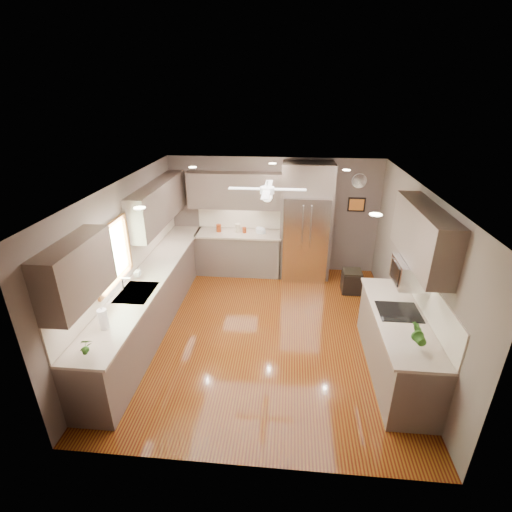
% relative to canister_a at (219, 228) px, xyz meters
% --- Properties ---
extents(floor, '(5.00, 5.00, 0.00)m').
position_rel_canister_a_xyz_m(floor, '(1.16, -2.21, -1.02)').
color(floor, '#471409').
rests_on(floor, ground).
extents(ceiling, '(5.00, 5.00, 0.00)m').
position_rel_canister_a_xyz_m(ceiling, '(1.16, -2.21, 1.48)').
color(ceiling, white).
rests_on(ceiling, ground).
extents(wall_back, '(4.50, 0.00, 4.50)m').
position_rel_canister_a_xyz_m(wall_back, '(1.16, 0.29, 0.23)').
color(wall_back, brown).
rests_on(wall_back, ground).
extents(wall_front, '(4.50, 0.00, 4.50)m').
position_rel_canister_a_xyz_m(wall_front, '(1.16, -4.71, 0.23)').
color(wall_front, brown).
rests_on(wall_front, ground).
extents(wall_left, '(0.00, 5.00, 5.00)m').
position_rel_canister_a_xyz_m(wall_left, '(-1.09, -2.21, 0.23)').
color(wall_left, brown).
rests_on(wall_left, ground).
extents(wall_right, '(0.00, 5.00, 5.00)m').
position_rel_canister_a_xyz_m(wall_right, '(3.41, -2.21, 0.23)').
color(wall_right, brown).
rests_on(wall_right, ground).
extents(canister_a, '(0.12, 0.12, 0.17)m').
position_rel_canister_a_xyz_m(canister_a, '(0.00, 0.00, 0.00)').
color(canister_a, maroon).
rests_on(canister_a, back_run).
extents(canister_c, '(0.13, 0.13, 0.19)m').
position_rel_canister_a_xyz_m(canister_c, '(0.42, 0.03, 0.01)').
color(canister_c, tan).
rests_on(canister_c, back_run).
extents(canister_d, '(0.11, 0.11, 0.13)m').
position_rel_canister_a_xyz_m(canister_d, '(0.56, -0.01, -0.02)').
color(canister_d, maroon).
rests_on(canister_d, back_run).
extents(soap_bottle, '(0.09, 0.09, 0.18)m').
position_rel_canister_a_xyz_m(soap_bottle, '(-0.91, -2.25, 0.01)').
color(soap_bottle, white).
rests_on(soap_bottle, left_run).
extents(potted_plant_left, '(0.17, 0.14, 0.27)m').
position_rel_canister_a_xyz_m(potted_plant_left, '(-0.77, -4.20, 0.05)').
color(potted_plant_left, '#275518').
rests_on(potted_plant_left, left_run).
extents(potted_plant_right, '(0.20, 0.17, 0.34)m').
position_rel_canister_a_xyz_m(potted_plant_right, '(3.08, -3.66, 0.09)').
color(potted_plant_right, '#275518').
rests_on(potted_plant_right, right_run).
extents(bowl, '(0.30, 0.30, 0.06)m').
position_rel_canister_a_xyz_m(bowl, '(0.91, -0.03, -0.05)').
color(bowl, tan).
rests_on(bowl, back_run).
extents(left_run, '(0.65, 4.70, 1.45)m').
position_rel_canister_a_xyz_m(left_run, '(-0.79, -2.06, -0.54)').
color(left_run, brown).
rests_on(left_run, ground).
extents(back_run, '(1.85, 0.65, 1.45)m').
position_rel_canister_a_xyz_m(back_run, '(0.44, -0.01, -0.54)').
color(back_run, brown).
rests_on(back_run, ground).
extents(uppers, '(4.50, 4.70, 0.95)m').
position_rel_canister_a_xyz_m(uppers, '(0.42, -1.50, 0.85)').
color(uppers, brown).
rests_on(uppers, wall_left).
extents(window, '(0.05, 1.12, 0.92)m').
position_rel_canister_a_xyz_m(window, '(-1.06, -2.71, 0.53)').
color(window, '#BFF2B2').
rests_on(window, wall_left).
extents(sink, '(0.50, 0.70, 0.32)m').
position_rel_canister_a_xyz_m(sink, '(-0.77, -2.71, -0.11)').
color(sink, silver).
rests_on(sink, left_run).
extents(refrigerator, '(1.06, 0.75, 2.45)m').
position_rel_canister_a_xyz_m(refrigerator, '(1.86, -0.06, 0.17)').
color(refrigerator, silver).
rests_on(refrigerator, ground).
extents(right_run, '(0.70, 2.20, 1.45)m').
position_rel_canister_a_xyz_m(right_run, '(3.09, -3.01, -0.54)').
color(right_run, brown).
rests_on(right_run, ground).
extents(microwave, '(0.43, 0.55, 0.34)m').
position_rel_canister_a_xyz_m(microwave, '(3.19, -2.76, 0.46)').
color(microwave, silver).
rests_on(microwave, wall_right).
extents(ceiling_fan, '(1.18, 1.18, 0.32)m').
position_rel_canister_a_xyz_m(ceiling_fan, '(1.16, -1.91, 1.31)').
color(ceiling_fan, white).
rests_on(ceiling_fan, ceiling).
extents(recessed_lights, '(2.84, 3.14, 0.01)m').
position_rel_canister_a_xyz_m(recessed_lights, '(1.12, -1.81, 1.47)').
color(recessed_lights, white).
rests_on(recessed_lights, ceiling).
extents(wall_clock, '(0.30, 0.03, 0.30)m').
position_rel_canister_a_xyz_m(wall_clock, '(2.91, 0.27, 1.03)').
color(wall_clock, white).
rests_on(wall_clock, wall_back).
extents(framed_print, '(0.36, 0.03, 0.30)m').
position_rel_canister_a_xyz_m(framed_print, '(2.91, 0.26, 0.53)').
color(framed_print, black).
rests_on(framed_print, wall_back).
extents(stool, '(0.37, 0.37, 0.46)m').
position_rel_canister_a_xyz_m(stool, '(2.81, -0.72, -0.78)').
color(stool, black).
rests_on(stool, ground).
extents(paper_towel, '(0.12, 0.12, 0.30)m').
position_rel_canister_a_xyz_m(paper_towel, '(-0.81, -3.66, 0.06)').
color(paper_towel, white).
rests_on(paper_towel, left_run).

